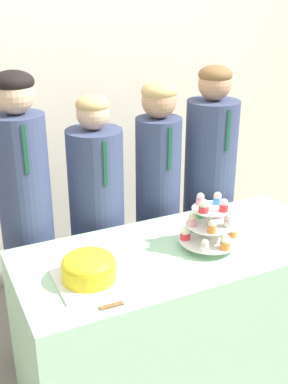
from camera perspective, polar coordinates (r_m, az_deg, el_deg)
The scene contains 9 objects.
wall_back at distance 3.10m, azimuth -7.26°, elevation 13.67°, with size 9.00×0.06×2.70m.
table at distance 2.39m, azimuth 4.12°, elevation -14.63°, with size 1.48×0.65×0.76m.
round_cake at distance 1.93m, azimuth -6.57°, elevation -8.88°, with size 0.27×0.27×0.12m.
cake_knife at distance 1.83m, azimuth -2.21°, elevation -12.95°, with size 0.31×0.03×0.01m.
cupcake_stand at distance 2.16m, azimuth 7.83°, elevation -3.73°, with size 0.28×0.28×0.25m.
student_0 at distance 2.45m, azimuth -13.58°, elevation -4.30°, with size 0.25×0.26×1.51m.
student_1 at distance 2.58m, azimuth -5.49°, elevation -4.64°, with size 0.28×0.29×1.38m.
student_2 at distance 2.69m, azimuth 1.63°, elevation -2.29°, with size 0.24×0.25×1.41m.
student_3 at distance 2.84m, azimuth 7.62°, elevation -0.96°, with size 0.29×0.30×1.47m.
Camera 1 is at (-0.97, -1.31, 1.83)m, focal length 45.00 mm.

